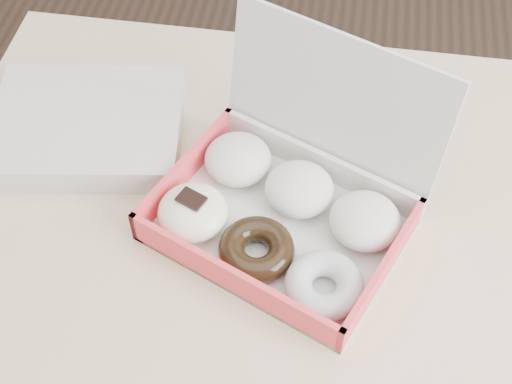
# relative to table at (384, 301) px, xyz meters

# --- Properties ---
(table) EXTENTS (1.20, 0.80, 0.75)m
(table) POSITION_rel_table_xyz_m (0.00, 0.00, 0.00)
(table) COLOR tan
(table) RESTS_ON ground
(donut_box) EXTENTS (0.36, 0.34, 0.21)m
(donut_box) POSITION_rel_table_xyz_m (-0.14, 0.05, 0.11)
(donut_box) COLOR silver
(donut_box) RESTS_ON table
(newspapers) EXTENTS (0.28, 0.24, 0.04)m
(newspapers) POSITION_rel_table_xyz_m (-0.42, 0.15, 0.10)
(newspapers) COLOR silver
(newspapers) RESTS_ON table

